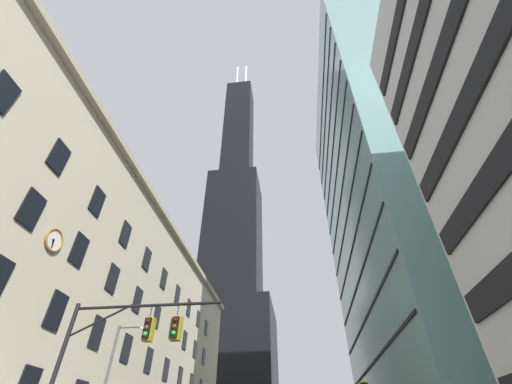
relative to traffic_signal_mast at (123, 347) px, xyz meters
The scene contains 5 objects.
station_building 24.07m from the traffic_signal_mast, 124.39° to the left, with size 12.80×58.63×23.64m.
dark_skyscraper 107.14m from the traffic_signal_mast, 98.82° to the left, with size 29.51×29.51×188.12m.
glass_office_midrise 39.29m from the traffic_signal_mast, 42.22° to the left, with size 18.05×32.86×54.72m.
traffic_signal_mast is the anchor object (origin of this frame).
street_lamppost 7.66m from the traffic_signal_mast, 119.98° to the left, with size 2.09×0.32×7.86m.
Camera 1 is at (3.85, -10.58, 1.65)m, focal length 22.66 mm.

